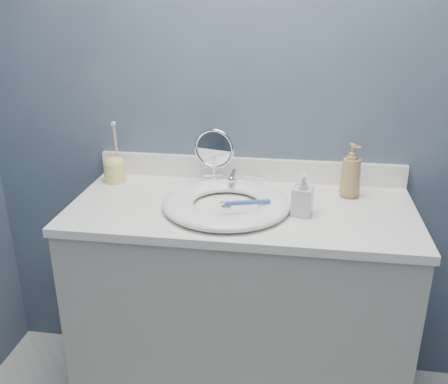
% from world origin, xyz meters
% --- Properties ---
extents(back_wall, '(2.20, 0.02, 2.40)m').
position_xyz_m(back_wall, '(0.00, 1.25, 1.20)').
color(back_wall, '#404A60').
rests_on(back_wall, ground).
extents(vanity_cabinet, '(1.20, 0.55, 0.85)m').
position_xyz_m(vanity_cabinet, '(0.00, 0.97, 0.42)').
color(vanity_cabinet, '#A8A59A').
rests_on(vanity_cabinet, ground).
extents(countertop, '(1.22, 0.57, 0.03)m').
position_xyz_m(countertop, '(0.00, 0.97, 0.86)').
color(countertop, white).
rests_on(countertop, vanity_cabinet).
extents(backsplash, '(1.22, 0.02, 0.09)m').
position_xyz_m(backsplash, '(0.00, 1.24, 0.93)').
color(backsplash, white).
rests_on(backsplash, countertop).
extents(basin, '(0.45, 0.45, 0.04)m').
position_xyz_m(basin, '(-0.05, 0.94, 0.90)').
color(basin, white).
rests_on(basin, countertop).
extents(drain, '(0.04, 0.04, 0.01)m').
position_xyz_m(drain, '(-0.05, 0.94, 0.88)').
color(drain, silver).
rests_on(drain, countertop).
extents(faucet, '(0.25, 0.13, 0.07)m').
position_xyz_m(faucet, '(-0.05, 1.14, 0.91)').
color(faucet, silver).
rests_on(faucet, countertop).
extents(makeup_mirror, '(0.16, 0.09, 0.23)m').
position_xyz_m(makeup_mirror, '(-0.13, 1.14, 1.01)').
color(makeup_mirror, silver).
rests_on(makeup_mirror, countertop).
extents(soap_bottle_amber, '(0.11, 0.11, 0.20)m').
position_xyz_m(soap_bottle_amber, '(0.38, 1.12, 0.98)').
color(soap_bottle_amber, '#AB854D').
rests_on(soap_bottle_amber, countertop).
extents(soap_bottle_clear, '(0.08, 0.08, 0.15)m').
position_xyz_m(soap_bottle_clear, '(0.21, 0.93, 0.95)').
color(soap_bottle_clear, silver).
rests_on(soap_bottle_clear, countertop).
extents(toothbrush_holder, '(0.09, 0.09, 0.24)m').
position_xyz_m(toothbrush_holder, '(-0.53, 1.14, 0.94)').
color(toothbrush_holder, '#E1D670').
rests_on(toothbrush_holder, countertop).
extents(toothbrush_lying, '(0.17, 0.06, 0.02)m').
position_xyz_m(toothbrush_lying, '(0.02, 0.90, 0.92)').
color(toothbrush_lying, '#345AB9').
rests_on(toothbrush_lying, basin).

